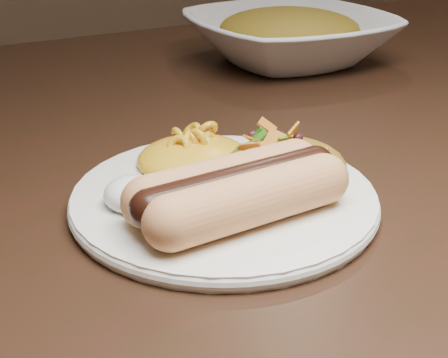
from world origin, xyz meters
TOP-DOWN VIEW (x-y plane):
  - table at (0.00, 0.00)m, footprint 1.60×0.90m
  - plate at (-0.06, -0.17)m, footprint 0.27×0.27m
  - hotdog at (-0.07, -0.20)m, footprint 0.14×0.07m
  - mac_and_cheese at (-0.06, -0.11)m, footprint 0.12×0.11m
  - sour_cream at (-0.13, -0.15)m, footprint 0.05×0.05m
  - taco_salad at (-0.01, -0.17)m, footprint 0.10×0.10m
  - serving_bowl at (0.22, 0.16)m, footprint 0.28×0.28m
  - bowl_filling at (0.22, 0.16)m, footprint 0.24×0.24m

SIDE VIEW (x-z plane):
  - table at x=0.00m, z-range 0.28..1.03m
  - plate at x=-0.06m, z-range 0.75..0.76m
  - sour_cream at x=-0.13m, z-range 0.76..0.79m
  - taco_salad at x=-0.01m, z-range 0.76..0.80m
  - mac_and_cheese at x=-0.06m, z-range 0.76..0.80m
  - hotdog at x=-0.07m, z-range 0.76..0.80m
  - serving_bowl at x=0.22m, z-range 0.75..0.81m
  - bowl_filling at x=0.22m, z-range 0.78..0.82m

